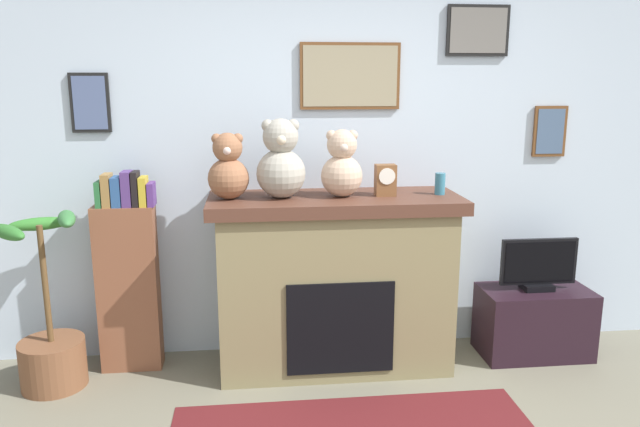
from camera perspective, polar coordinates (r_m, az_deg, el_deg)
The scene contains 11 objects.
back_wall at distance 4.15m, azimuth 1.85°, elevation 4.82°, with size 5.20×0.15×2.60m.
fireplace at distance 3.96m, azimuth 1.36°, elevation -6.39°, with size 1.59×0.64×1.14m.
bookshelf at distance 4.09m, azimuth -17.60°, elevation -5.85°, with size 0.39×0.16×1.31m.
potted_plant at distance 4.13m, azimuth -23.98°, elevation -10.89°, with size 0.54×0.57×1.09m.
tv_stand at distance 4.47m, azimuth 19.46°, elevation -9.58°, with size 0.73×0.40×0.47m, color black.
television at distance 4.33m, azimuth 19.86°, elevation -4.65°, with size 0.52×0.14×0.35m.
candle_jar at distance 3.94m, azimuth 11.22°, elevation 2.76°, with size 0.07×0.07×0.14m, color teal.
mantel_clock at distance 3.84m, azimuth 6.17°, elevation 3.15°, with size 0.13×0.10×0.20m.
teddy_bear_tan at distance 3.74m, azimuth -8.63°, elevation 4.12°, with size 0.25×0.25×0.41m.
teddy_bear_grey at distance 3.73m, azimuth -3.70°, elevation 4.81°, with size 0.30×0.30×0.49m.
teddy_bear_cream at distance 3.77m, azimuth 2.06°, elevation 4.43°, with size 0.26×0.26×0.42m.
Camera 1 is at (-0.58, -2.07, 1.86)m, focal length 34.03 mm.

